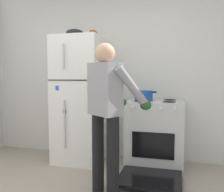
# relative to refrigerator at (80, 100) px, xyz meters

# --- Properties ---
(kitchen_wall_back) EXTENTS (6.00, 0.10, 2.70)m
(kitchen_wall_back) POSITION_rel_refrigerator_xyz_m (0.51, 0.38, 0.43)
(kitchen_wall_back) COLOR silver
(kitchen_wall_back) RESTS_ON ground
(refrigerator) EXTENTS (0.68, 0.72, 1.83)m
(refrigerator) POSITION_rel_refrigerator_xyz_m (0.00, 0.00, 0.00)
(refrigerator) COLOR white
(refrigerator) RESTS_ON ground
(stove_range) EXTENTS (0.76, 1.23, 0.93)m
(stove_range) POSITION_rel_refrigerator_xyz_m (1.11, -0.02, -0.46)
(stove_range) COLOR silver
(stove_range) RESTS_ON ground
(person_cook) EXTENTS (0.67, 0.71, 1.60)m
(person_cook) POSITION_rel_refrigerator_xyz_m (0.70, -0.95, 0.04)
(person_cook) COLOR black
(person_cook) RESTS_ON ground
(red_pot) EXTENTS (0.35, 0.25, 0.13)m
(red_pot) POSITION_rel_refrigerator_xyz_m (0.95, -0.05, 0.08)
(red_pot) COLOR #19479E
(red_pot) RESTS_ON stove_range
(coffee_mug) EXTENTS (0.11, 0.08, 0.10)m
(coffee_mug) POSITION_rel_refrigerator_xyz_m (0.18, 0.05, 0.96)
(coffee_mug) COLOR #B24C1E
(coffee_mug) RESTS_ON refrigerator
(mixing_bowl) EXTENTS (0.26, 0.26, 0.12)m
(mixing_bowl) POSITION_rel_refrigerator_xyz_m (-0.08, 0.00, 0.97)
(mixing_bowl) COLOR black
(mixing_bowl) RESTS_ON refrigerator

